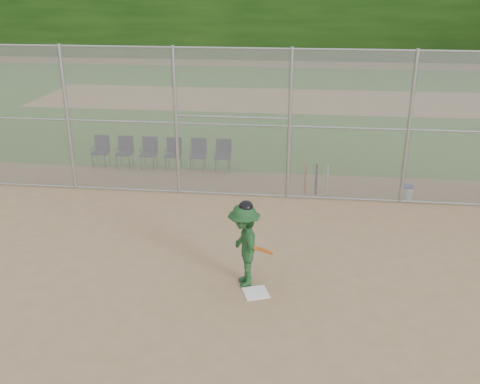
# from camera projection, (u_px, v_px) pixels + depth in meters

# --- Properties ---
(ground) EXTENTS (100.00, 100.00, 0.00)m
(ground) POSITION_uv_depth(u_px,v_px,m) (224.00, 295.00, 10.04)
(ground) COLOR tan
(ground) RESTS_ON ground
(grass_strip) EXTENTS (100.00, 100.00, 0.00)m
(grass_strip) POSITION_uv_depth(u_px,v_px,m) (276.00, 100.00, 26.67)
(grass_strip) COLOR #2F6E21
(grass_strip) RESTS_ON ground
(dirt_patch_far) EXTENTS (24.00, 24.00, 0.00)m
(dirt_patch_far) POSITION_uv_depth(u_px,v_px,m) (276.00, 100.00, 26.67)
(dirt_patch_far) COLOR tan
(dirt_patch_far) RESTS_ON ground
(backstop_fence) EXTENTS (16.09, 0.09, 4.00)m
(backstop_fence) POSITION_uv_depth(u_px,v_px,m) (251.00, 123.00, 13.90)
(backstop_fence) COLOR gray
(backstop_fence) RESTS_ON ground
(home_plate) EXTENTS (0.57, 0.57, 0.02)m
(home_plate) POSITION_uv_depth(u_px,v_px,m) (256.00, 293.00, 10.08)
(home_plate) COLOR white
(home_plate) RESTS_ON ground
(batter_at_plate) EXTENTS (1.01, 1.37, 1.74)m
(batter_at_plate) POSITION_uv_depth(u_px,v_px,m) (244.00, 245.00, 10.11)
(batter_at_plate) COLOR #1B4521
(batter_at_plate) RESTS_ON ground
(water_cooler) EXTENTS (0.31, 0.31, 0.39)m
(water_cooler) POSITION_uv_depth(u_px,v_px,m) (407.00, 192.00, 14.38)
(water_cooler) COLOR white
(water_cooler) RESTS_ON ground
(spare_bats) EXTENTS (0.66, 0.28, 0.85)m
(spare_bats) POSITION_uv_depth(u_px,v_px,m) (316.00, 179.00, 14.70)
(spare_bats) COLOR #D84C14
(spare_bats) RESTS_ON ground
(chair_0) EXTENTS (0.54, 0.52, 0.96)m
(chair_0) POSITION_uv_depth(u_px,v_px,m) (100.00, 152.00, 16.90)
(chair_0) COLOR #11163E
(chair_0) RESTS_ON ground
(chair_1) EXTENTS (0.54, 0.52, 0.96)m
(chair_1) POSITION_uv_depth(u_px,v_px,m) (124.00, 152.00, 16.82)
(chair_1) COLOR #11163E
(chair_1) RESTS_ON ground
(chair_2) EXTENTS (0.54, 0.52, 0.96)m
(chair_2) POSITION_uv_depth(u_px,v_px,m) (149.00, 153.00, 16.73)
(chair_2) COLOR #11163E
(chair_2) RESTS_ON ground
(chair_3) EXTENTS (0.54, 0.52, 0.96)m
(chair_3) POSITION_uv_depth(u_px,v_px,m) (173.00, 154.00, 16.65)
(chair_3) COLOR #11163E
(chair_3) RESTS_ON ground
(chair_4) EXTENTS (0.54, 0.52, 0.96)m
(chair_4) POSITION_uv_depth(u_px,v_px,m) (198.00, 155.00, 16.56)
(chair_4) COLOR #11163E
(chair_4) RESTS_ON ground
(chair_5) EXTENTS (0.54, 0.52, 0.96)m
(chair_5) POSITION_uv_depth(u_px,v_px,m) (223.00, 156.00, 16.47)
(chair_5) COLOR #11163E
(chair_5) RESTS_ON ground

